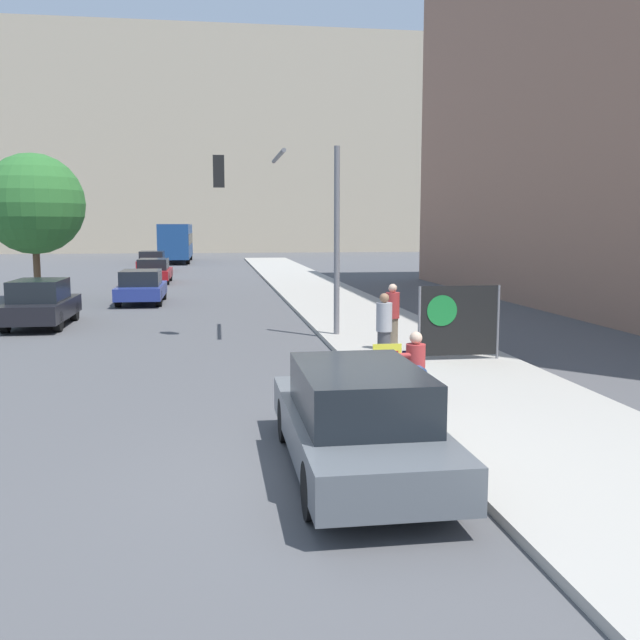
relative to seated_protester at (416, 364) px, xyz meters
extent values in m
plane|color=#4F4F51|center=(-1.95, -3.14, -0.77)|extent=(160.00, 160.00, 0.00)
cube|color=#A8A399|center=(1.48, 11.86, -0.71)|extent=(3.93, 90.00, 0.13)
cube|color=tan|center=(-3.95, 79.35, 12.25)|extent=(52.00, 12.00, 26.05)
cylinder|color=#474C56|center=(-0.16, -0.13, -0.42)|extent=(0.03, 0.03, 0.45)
cylinder|color=#474C56|center=(0.21, -0.13, -0.42)|extent=(0.03, 0.03, 0.45)
cylinder|color=#474C56|center=(-0.16, 0.24, -0.42)|extent=(0.03, 0.03, 0.45)
cylinder|color=#474C56|center=(0.21, 0.24, -0.42)|extent=(0.03, 0.03, 0.45)
cube|color=navy|center=(0.02, 0.06, -0.19)|extent=(0.40, 0.40, 0.02)
cube|color=navy|center=(0.02, 0.25, 0.01)|extent=(0.40, 0.02, 0.38)
cylinder|color=#334775|center=(0.02, -0.10, -0.09)|extent=(0.18, 0.42, 0.18)
cylinder|color=#334775|center=(0.02, -0.31, -0.42)|extent=(0.16, 0.16, 0.45)
cube|color=black|center=(0.02, -0.37, -0.60)|extent=(0.20, 0.28, 0.10)
cylinder|color=#B23333|center=(0.02, 0.09, 0.08)|extent=(0.34, 0.34, 0.52)
sphere|color=beige|center=(0.02, 0.09, 0.45)|extent=(0.22, 0.22, 0.22)
cylinder|color=#B23333|center=(-0.30, 0.01, 0.16)|extent=(0.45, 0.09, 0.09)
cube|color=yellow|center=(-0.51, 0.01, 0.21)|extent=(0.51, 0.02, 0.32)
cube|color=#AD1414|center=(-0.51, -0.01, 0.21)|extent=(0.39, 0.01, 0.08)
cylinder|color=#424247|center=(0.17, 3.01, -0.26)|extent=(0.28, 0.28, 0.78)
cylinder|color=#9E9EA3|center=(0.17, 3.01, 0.44)|extent=(0.34, 0.34, 0.62)
sphere|color=#936B4C|center=(0.17, 3.01, 0.85)|extent=(0.20, 0.20, 0.20)
cylinder|color=#756651|center=(0.86, 5.02, -0.25)|extent=(0.28, 0.28, 0.79)
cylinder|color=#B23333|center=(0.86, 5.02, 0.46)|extent=(0.34, 0.34, 0.63)
sphere|color=beige|center=(0.86, 5.02, 0.88)|extent=(0.21, 0.21, 0.21)
cylinder|color=slate|center=(1.12, 3.59, 0.20)|extent=(0.06, 0.06, 1.69)
cylinder|color=slate|center=(2.98, 3.59, 0.20)|extent=(0.06, 0.06, 1.69)
cube|color=black|center=(2.05, 3.59, 0.25)|extent=(1.86, 0.02, 1.59)
cylinder|color=#197A33|center=(1.64, 3.57, 0.49)|extent=(0.70, 0.01, 0.70)
cylinder|color=slate|center=(-0.03, 7.83, 1.95)|extent=(0.16, 0.16, 5.19)
cylinder|color=slate|center=(-1.64, 7.83, 4.24)|extent=(0.13, 3.21, 0.11)
cube|color=black|center=(-3.24, 7.84, 3.82)|extent=(0.30, 0.30, 0.84)
sphere|color=green|center=(-3.24, 7.84, 3.54)|extent=(0.18, 0.18, 0.18)
cube|color=#565B60|center=(-1.66, -3.02, -0.24)|extent=(1.72, 4.60, 0.51)
cube|color=black|center=(-1.66, -3.20, 0.32)|extent=(1.48, 2.39, 0.62)
cylinder|color=black|center=(-2.41, -1.59, -0.45)|extent=(0.22, 0.64, 0.64)
cylinder|color=black|center=(-0.91, -1.59, -0.45)|extent=(0.22, 0.64, 0.64)
cylinder|color=black|center=(-2.41, -4.45, -0.45)|extent=(0.22, 0.64, 0.64)
cylinder|color=black|center=(-0.91, -4.45, -0.45)|extent=(0.22, 0.64, 0.64)
cube|color=black|center=(-8.82, 11.60, -0.22)|extent=(1.72, 4.20, 0.56)
cube|color=black|center=(-8.82, 11.43, 0.39)|extent=(1.48, 2.18, 0.66)
cylinder|color=black|center=(-9.58, 12.90, -0.45)|extent=(0.22, 0.64, 0.64)
cylinder|color=black|center=(-8.07, 12.90, -0.45)|extent=(0.22, 0.64, 0.64)
cylinder|color=black|center=(-9.58, 10.30, -0.45)|extent=(0.22, 0.64, 0.64)
cylinder|color=black|center=(-8.07, 10.30, -0.45)|extent=(0.22, 0.64, 0.64)
cube|color=navy|center=(-6.36, 18.12, -0.26)|extent=(1.78, 4.31, 0.49)
cube|color=black|center=(-6.36, 17.95, 0.29)|extent=(1.53, 2.24, 0.60)
cylinder|color=black|center=(-7.14, 19.46, -0.45)|extent=(0.22, 0.64, 0.64)
cylinder|color=black|center=(-5.58, 19.46, -0.45)|extent=(0.22, 0.64, 0.64)
cylinder|color=black|center=(-7.14, 16.78, -0.45)|extent=(0.22, 0.64, 0.64)
cylinder|color=black|center=(-5.58, 16.78, -0.45)|extent=(0.22, 0.64, 0.64)
cube|color=maroon|center=(-6.71, 28.80, -0.26)|extent=(1.82, 4.55, 0.49)
cube|color=black|center=(-6.71, 28.61, 0.28)|extent=(1.56, 2.36, 0.60)
cylinder|color=black|center=(-7.51, 30.21, -0.45)|extent=(0.22, 0.64, 0.64)
cylinder|color=black|center=(-5.91, 30.21, -0.45)|extent=(0.22, 0.64, 0.64)
cylinder|color=black|center=(-7.51, 27.39, -0.45)|extent=(0.22, 0.64, 0.64)
cylinder|color=black|center=(-5.91, 27.39, -0.45)|extent=(0.22, 0.64, 0.64)
cube|color=maroon|center=(-7.64, 39.31, -0.24)|extent=(1.86, 4.18, 0.52)
cube|color=black|center=(-7.64, 39.14, 0.33)|extent=(1.60, 2.17, 0.62)
cylinder|color=black|center=(-8.46, 40.61, -0.45)|extent=(0.22, 0.64, 0.64)
cylinder|color=black|center=(-6.82, 40.61, -0.45)|extent=(0.22, 0.64, 0.64)
cylinder|color=black|center=(-8.46, 38.02, -0.45)|extent=(0.22, 0.64, 0.64)
cylinder|color=black|center=(-6.82, 38.02, -0.45)|extent=(0.22, 0.64, 0.64)
cube|color=navy|center=(-6.58, 52.07, 1.10)|extent=(2.47, 11.66, 2.86)
cube|color=black|center=(-6.58, 52.07, 1.27)|extent=(2.49, 11.08, 0.92)
cylinder|color=black|center=(-7.66, 55.68, -0.25)|extent=(0.30, 1.04, 1.04)
cylinder|color=black|center=(-5.50, 55.68, -0.25)|extent=(0.30, 1.04, 1.04)
cylinder|color=black|center=(-7.66, 48.45, -0.25)|extent=(0.30, 1.04, 1.04)
cylinder|color=black|center=(-5.50, 48.45, -0.25)|extent=(0.30, 1.04, 1.04)
cylinder|color=brown|center=(-10.59, 18.87, 0.53)|extent=(0.28, 0.28, 2.62)
sphere|color=#2D6B2D|center=(-10.59, 18.87, 3.27)|extent=(4.07, 4.07, 4.07)
camera|label=1|loc=(-3.44, -11.74, 2.38)|focal=40.00mm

